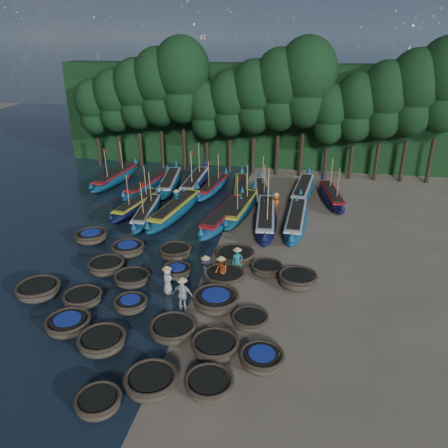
% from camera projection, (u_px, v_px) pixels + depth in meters
% --- Properties ---
extents(ground, '(120.00, 120.00, 0.00)m').
position_uv_depth(ground, '(205.00, 271.00, 24.92)').
color(ground, '#7D6C5C').
rests_on(ground, ground).
extents(foliage_wall, '(40.00, 3.00, 10.00)m').
position_uv_depth(foliage_wall, '(257.00, 116.00, 44.16)').
color(foliage_wall, black).
rests_on(foliage_wall, ground).
extents(coracle_2, '(1.90, 1.90, 0.64)m').
position_uv_depth(coracle_2, '(98.00, 402.00, 15.50)').
color(coracle_2, '#4C432F').
rests_on(coracle_2, ground).
extents(coracle_3, '(2.35, 2.35, 0.76)m').
position_uv_depth(coracle_3, '(151.00, 382.00, 16.33)').
color(coracle_3, '#4C432F').
rests_on(coracle_3, ground).
extents(coracle_4, '(2.14, 2.14, 0.64)m').
position_uv_depth(coracle_4, '(209.00, 384.00, 16.31)').
color(coracle_4, '#4C432F').
rests_on(coracle_4, ground).
extents(coracle_5, '(2.28, 2.28, 0.67)m').
position_uv_depth(coracle_5, '(68.00, 324.00, 19.72)').
color(coracle_5, '#4C432F').
rests_on(coracle_5, ground).
extents(coracle_6, '(2.09, 2.09, 0.71)m').
position_uv_depth(coracle_6, '(102.00, 341.00, 18.55)').
color(coracle_6, '#4C432F').
rests_on(coracle_6, ground).
extents(coracle_7, '(2.15, 2.15, 0.70)m').
position_uv_depth(coracle_7, '(173.00, 329.00, 19.33)').
color(coracle_7, '#4C432F').
rests_on(coracle_7, ground).
extents(coracle_8, '(2.05, 2.05, 0.68)m').
position_uv_depth(coracle_8, '(215.00, 346.00, 18.29)').
color(coracle_8, '#4C432F').
rests_on(coracle_8, ground).
extents(coracle_9, '(2.24, 2.24, 0.69)m').
position_uv_depth(coracle_9, '(262.00, 359.00, 17.56)').
color(coracle_9, '#4C432F').
rests_on(coracle_9, ground).
extents(coracle_10, '(2.42, 2.42, 0.77)m').
position_uv_depth(coracle_10, '(38.00, 290.00, 22.26)').
color(coracle_10, '#4C432F').
rests_on(coracle_10, ground).
extents(coracle_11, '(2.39, 2.39, 0.66)m').
position_uv_depth(coracle_11, '(83.00, 298.00, 21.67)').
color(coracle_11, '#4C432F').
rests_on(coracle_11, ground).
extents(coracle_12, '(1.92, 1.92, 0.65)m').
position_uv_depth(coracle_12, '(131.00, 304.00, 21.20)').
color(coracle_12, '#4C432F').
rests_on(coracle_12, ground).
extents(coracle_13, '(2.61, 2.61, 0.84)m').
position_uv_depth(coracle_13, '(216.00, 301.00, 21.28)').
color(coracle_13, '#4C432F').
rests_on(coracle_13, ground).
extents(coracle_14, '(2.06, 2.06, 0.64)m').
position_uv_depth(coracle_14, '(250.00, 320.00, 20.01)').
color(coracle_14, '#4C432F').
rests_on(coracle_14, ground).
extents(coracle_15, '(2.30, 2.30, 0.75)m').
position_uv_depth(coracle_15, '(106.00, 266.00, 24.59)').
color(coracle_15, '#4C432F').
rests_on(coracle_15, ground).
extents(coracle_16, '(2.35, 2.35, 0.64)m').
position_uv_depth(coracle_16, '(132.00, 278.00, 23.48)').
color(coracle_16, '#4C432F').
rests_on(coracle_16, ground).
extents(coracle_17, '(2.01, 2.01, 0.65)m').
position_uv_depth(coracle_17, '(177.00, 271.00, 24.17)').
color(coracle_17, '#4C432F').
rests_on(coracle_17, ground).
extents(coracle_18, '(2.64, 2.64, 0.76)m').
position_uv_depth(coracle_18, '(224.00, 277.00, 23.49)').
color(coracle_18, '#4C432F').
rests_on(coracle_18, ground).
extents(coracle_19, '(2.54, 2.54, 0.84)m').
position_uv_depth(coracle_19, '(298.00, 279.00, 23.14)').
color(coracle_19, '#4C432F').
rests_on(coracle_19, ground).
extents(coracle_20, '(2.59, 2.59, 0.73)m').
position_uv_depth(coracle_20, '(91.00, 236.00, 28.27)').
color(coracle_20, '#4C432F').
rests_on(coracle_20, ground).
extents(coracle_21, '(2.13, 2.13, 0.75)m').
position_uv_depth(coracle_21, '(128.00, 249.00, 26.58)').
color(coracle_21, '#4C432F').
rests_on(coracle_21, ground).
extents(coracle_22, '(2.08, 2.08, 0.77)m').
position_uv_depth(coracle_22, '(175.00, 252.00, 26.19)').
color(coracle_22, '#4C432F').
rests_on(coracle_22, ground).
extents(coracle_23, '(2.90, 2.90, 0.79)m').
position_uv_depth(coracle_23, '(235.00, 256.00, 25.66)').
color(coracle_23, '#4C432F').
rests_on(coracle_23, ground).
extents(coracle_24, '(2.04, 2.04, 0.67)m').
position_uv_depth(coracle_24, '(267.00, 268.00, 24.44)').
color(coracle_24, '#4C432F').
rests_on(coracle_24, ground).
extents(long_boat_2, '(2.51, 7.65, 3.29)m').
position_uv_depth(long_boat_2, '(138.00, 205.00, 33.39)').
color(long_boat_2, black).
rests_on(long_boat_2, ground).
extents(long_boat_3, '(2.26, 7.61, 3.25)m').
position_uv_depth(long_boat_3, '(147.00, 212.00, 31.94)').
color(long_boat_3, navy).
rests_on(long_boat_3, ground).
extents(long_boat_4, '(2.78, 9.01, 1.60)m').
position_uv_depth(long_boat_4, '(175.00, 210.00, 32.12)').
color(long_boat_4, navy).
rests_on(long_boat_4, ground).
extents(long_boat_5, '(2.92, 8.67, 1.55)m').
position_uv_depth(long_boat_5, '(224.00, 216.00, 31.07)').
color(long_boat_5, navy).
rests_on(long_boat_5, ground).
extents(long_boat_6, '(2.38, 8.46, 3.61)m').
position_uv_depth(long_boat_6, '(241.00, 208.00, 32.52)').
color(long_boat_6, navy).
rests_on(long_boat_6, ground).
extents(long_boat_7, '(2.35, 9.15, 3.90)m').
position_uv_depth(long_boat_7, '(266.00, 218.00, 30.69)').
color(long_boat_7, black).
rests_on(long_boat_7, ground).
extents(long_boat_8, '(1.82, 8.75, 1.54)m').
position_uv_depth(long_boat_8, '(296.00, 220.00, 30.46)').
color(long_boat_8, navy).
rests_on(long_boat_8, ground).
extents(long_boat_9, '(2.18, 8.49, 3.62)m').
position_uv_depth(long_boat_9, '(116.00, 178.00, 39.61)').
color(long_boat_9, navy).
rests_on(long_boat_9, ground).
extents(long_boat_10, '(2.58, 8.00, 1.42)m').
position_uv_depth(long_boat_10, '(148.00, 185.00, 37.63)').
color(long_boat_10, navy).
rests_on(long_boat_10, ground).
extents(long_boat_11, '(2.80, 8.56, 1.52)m').
position_uv_depth(long_boat_11, '(170.00, 182.00, 38.27)').
color(long_boat_11, navy).
rests_on(long_boat_11, ground).
extents(long_boat_12, '(1.78, 8.96, 3.81)m').
position_uv_depth(long_boat_12, '(195.00, 182.00, 38.29)').
color(long_boat_12, black).
rests_on(long_boat_12, ground).
extents(long_boat_13, '(2.21, 7.26, 3.11)m').
position_uv_depth(long_boat_13, '(213.00, 187.00, 37.40)').
color(long_boat_13, navy).
rests_on(long_boat_13, ground).
extents(long_boat_14, '(2.57, 8.12, 1.44)m').
position_uv_depth(long_boat_14, '(241.00, 189.00, 36.77)').
color(long_boat_14, navy).
rests_on(long_boat_14, ground).
extents(long_boat_15, '(2.52, 7.73, 3.32)m').
position_uv_depth(long_boat_15, '(262.00, 193.00, 35.89)').
color(long_boat_15, navy).
rests_on(long_boat_15, ground).
extents(long_boat_16, '(2.34, 8.67, 1.53)m').
position_uv_depth(long_boat_16, '(303.00, 190.00, 36.39)').
color(long_boat_16, navy).
rests_on(long_boat_16, ground).
extents(long_boat_17, '(2.62, 7.69, 3.31)m').
position_uv_depth(long_boat_17, '(331.00, 196.00, 35.20)').
color(long_boat_17, black).
rests_on(long_boat_17, ground).
extents(fisherman_0, '(0.77, 0.88, 1.71)m').
position_uv_depth(fisherman_0, '(168.00, 279.00, 22.49)').
color(fisherman_0, beige).
rests_on(fisherman_0, ground).
extents(fisherman_1, '(0.71, 0.57, 1.89)m').
position_uv_depth(fisherman_1, '(237.00, 261.00, 24.08)').
color(fisherman_1, '#1B6974').
rests_on(fisherman_1, ground).
extents(fisherman_2, '(0.95, 1.01, 1.84)m').
position_uv_depth(fisherman_2, '(221.00, 271.00, 23.23)').
color(fisherman_2, '#B84A18').
rests_on(fisherman_2, ground).
extents(fisherman_3, '(1.10, 1.29, 1.93)m').
position_uv_depth(fisherman_3, '(206.00, 271.00, 23.12)').
color(fisherman_3, black).
rests_on(fisherman_3, ground).
extents(fisherman_4, '(1.03, 0.52, 1.90)m').
position_uv_depth(fisherman_4, '(183.00, 294.00, 21.07)').
color(fisherman_4, beige).
rests_on(fisherman_4, ground).
extents(fisherman_5, '(1.60, 1.38, 1.94)m').
position_uv_depth(fisherman_5, '(177.00, 201.00, 32.98)').
color(fisherman_5, '#1B6974').
rests_on(fisherman_5, ground).
extents(fisherman_6, '(0.63, 0.86, 1.80)m').
position_uv_depth(fisherman_6, '(276.00, 203.00, 32.68)').
color(fisherman_6, '#B84A18').
rests_on(fisherman_6, ground).
extents(tree_0, '(3.68, 3.68, 8.68)m').
position_uv_depth(tree_0, '(94.00, 106.00, 43.42)').
color(tree_0, black).
rests_on(tree_0, ground).
extents(tree_1, '(4.09, 4.09, 9.65)m').
position_uv_depth(tree_1, '(115.00, 100.00, 42.75)').
color(tree_1, black).
rests_on(tree_1, ground).
extents(tree_2, '(4.51, 4.51, 10.63)m').
position_uv_depth(tree_2, '(136.00, 93.00, 42.08)').
color(tree_2, black).
rests_on(tree_2, ground).
extents(tree_3, '(4.92, 4.92, 11.60)m').
position_uv_depth(tree_3, '(159.00, 87.00, 41.41)').
color(tree_3, black).
rests_on(tree_3, ground).
extents(tree_4, '(5.34, 5.34, 12.58)m').
position_uv_depth(tree_4, '(182.00, 80.00, 40.74)').
color(tree_4, black).
rests_on(tree_4, ground).
extents(tree_5, '(3.68, 3.68, 8.68)m').
position_uv_depth(tree_5, '(206.00, 110.00, 41.40)').
color(tree_5, black).
rests_on(tree_5, ground).
extents(tree_6, '(4.09, 4.09, 9.65)m').
position_uv_depth(tree_6, '(230.00, 103.00, 40.73)').
color(tree_6, black).
rests_on(tree_6, ground).
extents(tree_7, '(4.51, 4.51, 10.63)m').
position_uv_depth(tree_7, '(255.00, 96.00, 40.07)').
color(tree_7, black).
rests_on(tree_7, ground).
extents(tree_8, '(4.92, 4.92, 11.60)m').
position_uv_depth(tree_8, '(280.00, 89.00, 39.40)').
color(tree_8, black).
rests_on(tree_8, ground).
extents(tree_9, '(5.34, 5.34, 12.58)m').
position_uv_depth(tree_9, '(306.00, 82.00, 38.73)').
color(tree_9, black).
rests_on(tree_9, ground).
extents(tree_10, '(3.68, 3.68, 8.68)m').
position_uv_depth(tree_10, '(330.00, 113.00, 39.39)').
color(tree_10, black).
rests_on(tree_10, ground).
extents(tree_11, '(4.09, 4.09, 9.65)m').
position_uv_depth(tree_11, '(357.00, 107.00, 38.72)').
color(tree_11, black).
rests_on(tree_11, ground).
extents(tree_12, '(4.51, 4.51, 10.63)m').
position_uv_depth(tree_12, '(385.00, 99.00, 38.05)').
color(tree_12, black).
rests_on(tree_12, ground).
extents(tree_13, '(4.92, 4.92, 11.60)m').
position_uv_depth(tree_13, '(415.00, 92.00, 37.38)').
color(tree_13, black).
rests_on(tree_13, ground).
extents(tree_14, '(5.34, 5.34, 12.58)m').
position_uv_depth(tree_14, '(445.00, 84.00, 36.71)').
color(tree_14, black).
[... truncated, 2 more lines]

